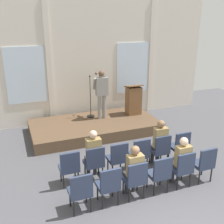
# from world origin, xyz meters

# --- Properties ---
(rear_partition) EXTENTS (10.41, 0.14, 4.54)m
(rear_partition) POSITION_xyz_m (0.02, 6.57, 2.26)
(rear_partition) COLOR silver
(rear_partition) RESTS_ON ground
(stage_platform) EXTENTS (4.43, 2.24, 0.38)m
(stage_platform) POSITION_xyz_m (0.00, 5.16, 0.19)
(stage_platform) COLOR brown
(stage_platform) RESTS_ON ground
(speaker) EXTENTS (0.50, 0.69, 1.75)m
(speaker) POSITION_xyz_m (0.37, 5.43, 1.40)
(speaker) COLOR gray
(speaker) RESTS_ON stage_platform
(mic_stand) EXTENTS (0.28, 0.28, 1.55)m
(mic_stand) POSITION_xyz_m (0.03, 5.71, 0.71)
(mic_stand) COLOR black
(mic_stand) RESTS_ON stage_platform
(lectern) EXTENTS (0.60, 0.48, 1.16)m
(lectern) POSITION_xyz_m (1.63, 5.42, 0.93)
(lectern) COLOR brown
(lectern) RESTS_ON stage_platform
(chair_r0_c0) EXTENTS (0.46, 0.44, 0.94)m
(chair_r0_c0) POSITION_xyz_m (-1.56, 2.24, 0.53)
(chair_r0_c0) COLOR black
(chair_r0_c0) RESTS_ON ground
(chair_r0_c1) EXTENTS (0.46, 0.44, 0.94)m
(chair_r0_c1) POSITION_xyz_m (-0.94, 2.24, 0.53)
(chair_r0_c1) COLOR black
(chair_r0_c1) RESTS_ON ground
(audience_r0_c1) EXTENTS (0.36, 0.39, 1.34)m
(audience_r0_c1) POSITION_xyz_m (-0.94, 2.32, 0.74)
(audience_r0_c1) COLOR #2D2D33
(audience_r0_c1) RESTS_ON ground
(chair_r0_c2) EXTENTS (0.46, 0.44, 0.94)m
(chair_r0_c2) POSITION_xyz_m (-0.31, 2.24, 0.53)
(chair_r0_c2) COLOR black
(chair_r0_c2) RESTS_ON ground
(chair_r0_c3) EXTENTS (0.46, 0.44, 0.94)m
(chair_r0_c3) POSITION_xyz_m (0.31, 2.24, 0.53)
(chair_r0_c3) COLOR black
(chair_r0_c3) RESTS_ON ground
(chair_r0_c4) EXTENTS (0.46, 0.44, 0.94)m
(chair_r0_c4) POSITION_xyz_m (0.94, 2.24, 0.53)
(chair_r0_c4) COLOR black
(chair_r0_c4) RESTS_ON ground
(audience_r0_c4) EXTENTS (0.36, 0.39, 1.34)m
(audience_r0_c4) POSITION_xyz_m (0.94, 2.32, 0.74)
(audience_r0_c4) COLOR #2D2D33
(audience_r0_c4) RESTS_ON ground
(chair_r0_c5) EXTENTS (0.46, 0.44, 0.94)m
(chair_r0_c5) POSITION_xyz_m (1.56, 2.24, 0.53)
(chair_r0_c5) COLOR black
(chair_r0_c5) RESTS_ON ground
(chair_r1_c0) EXTENTS (0.46, 0.44, 0.94)m
(chair_r1_c0) POSITION_xyz_m (-1.56, 1.22, 0.53)
(chair_r1_c0) COLOR black
(chair_r1_c0) RESTS_ON ground
(chair_r1_c1) EXTENTS (0.46, 0.44, 0.94)m
(chair_r1_c1) POSITION_xyz_m (-0.94, 1.22, 0.53)
(chair_r1_c1) COLOR black
(chair_r1_c1) RESTS_ON ground
(chair_r1_c2) EXTENTS (0.46, 0.44, 0.94)m
(chair_r1_c2) POSITION_xyz_m (-0.31, 1.22, 0.53)
(chair_r1_c2) COLOR black
(chair_r1_c2) RESTS_ON ground
(audience_r1_c2) EXTENTS (0.36, 0.39, 1.29)m
(audience_r1_c2) POSITION_xyz_m (-0.31, 1.30, 0.72)
(audience_r1_c2) COLOR #2D2D33
(audience_r1_c2) RESTS_ON ground
(chair_r1_c3) EXTENTS (0.46, 0.44, 0.94)m
(chair_r1_c3) POSITION_xyz_m (0.31, 1.22, 0.53)
(chair_r1_c3) COLOR black
(chair_r1_c3) RESTS_ON ground
(chair_r1_c4) EXTENTS (0.46, 0.44, 0.94)m
(chair_r1_c4) POSITION_xyz_m (0.94, 1.22, 0.53)
(chair_r1_c4) COLOR black
(chair_r1_c4) RESTS_ON ground
(audience_r1_c4) EXTENTS (0.36, 0.39, 1.28)m
(audience_r1_c4) POSITION_xyz_m (0.94, 1.30, 0.72)
(audience_r1_c4) COLOR #2D2D33
(audience_r1_c4) RESTS_ON ground
(chair_r1_c5) EXTENTS (0.46, 0.44, 0.94)m
(chair_r1_c5) POSITION_xyz_m (1.56, 1.22, 0.53)
(chair_r1_c5) COLOR black
(chair_r1_c5) RESTS_ON ground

